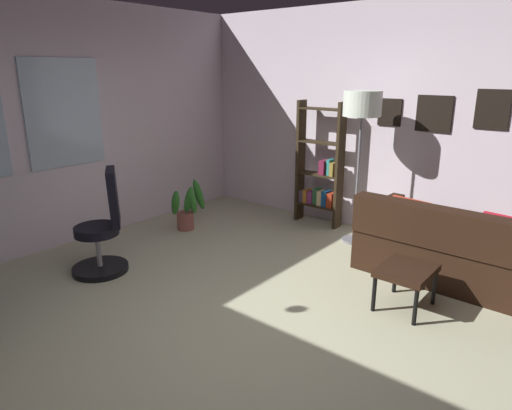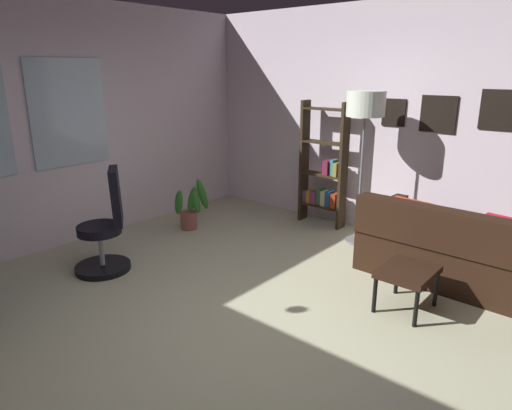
{
  "view_description": "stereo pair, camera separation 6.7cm",
  "coord_description": "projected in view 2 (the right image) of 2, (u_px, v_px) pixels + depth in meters",
  "views": [
    {
      "loc": [
        -2.53,
        -1.98,
        2.01
      ],
      "look_at": [
        0.14,
        0.19,
        0.98
      ],
      "focal_mm": 31.91,
      "sensor_mm": 36.0,
      "label": 1
    },
    {
      "loc": [
        -2.48,
        -2.03,
        2.01
      ],
      "look_at": [
        0.14,
        0.19,
        0.98
      ],
      "focal_mm": 31.91,
      "sensor_mm": 36.0,
      "label": 2
    }
  ],
  "objects": [
    {
      "name": "couch",
      "position": [
        475.0,
        252.0,
        4.46
      ],
      "size": [
        1.57,
        1.87,
        0.8
      ],
      "color": "black",
      "rests_on": "ground_plane"
    },
    {
      "name": "footstool",
      "position": [
        408.0,
        274.0,
        3.88
      ],
      "size": [
        0.51,
        0.42,
        0.38
      ],
      "color": "black",
      "rests_on": "ground_plane"
    },
    {
      "name": "wall_right_with_frames",
      "position": [
        416.0,
        124.0,
        5.3
      ],
      "size": [
        0.12,
        6.0,
        2.78
      ],
      "color": "silver",
      "rests_on": "ground_plane"
    },
    {
      "name": "ground_plane",
      "position": [
        263.0,
        335.0,
        3.67
      ],
      "size": [
        5.51,
        6.0,
        0.1
      ],
      "primitive_type": "cube",
      "color": "#B7B694"
    },
    {
      "name": "floor_lamp",
      "position": [
        365.0,
        112.0,
        5.06
      ],
      "size": [
        0.43,
        0.43,
        1.78
      ],
      "color": "slate",
      "rests_on": "ground_plane"
    },
    {
      "name": "bookshelf",
      "position": [
        324.0,
        172.0,
        5.97
      ],
      "size": [
        0.18,
        0.64,
        1.62
      ],
      "color": "#2E2314",
      "rests_on": "ground_plane"
    },
    {
      "name": "potted_plant",
      "position": [
        191.0,
        208.0,
        5.87
      ],
      "size": [
        0.58,
        0.29,
        0.67
      ],
      "color": "#945247",
      "rests_on": "ground_plane"
    },
    {
      "name": "wall_back_with_windows",
      "position": [
        54.0,
        125.0,
        5.13
      ],
      "size": [
        5.51,
        0.12,
        2.78
      ],
      "color": "silver",
      "rests_on": "ground_plane"
    },
    {
      "name": "office_chair",
      "position": [
        106.0,
        232.0,
        4.63
      ],
      "size": [
        0.59,
        0.58,
        1.07
      ],
      "color": "black",
      "rests_on": "ground_plane"
    }
  ]
}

